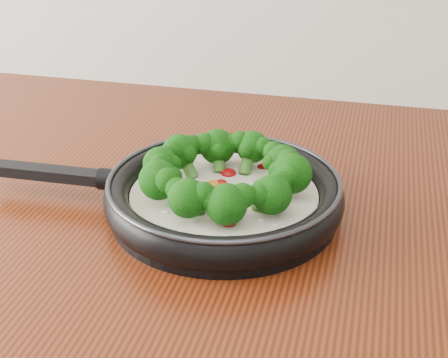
# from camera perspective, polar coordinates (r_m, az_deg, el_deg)

# --- Properties ---
(skillet) EXTENTS (0.47, 0.31, 0.09)m
(skillet) POSITION_cam_1_polar(r_m,az_deg,el_deg) (0.81, -0.19, -1.04)
(skillet) COLOR black
(skillet) RESTS_ON counter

